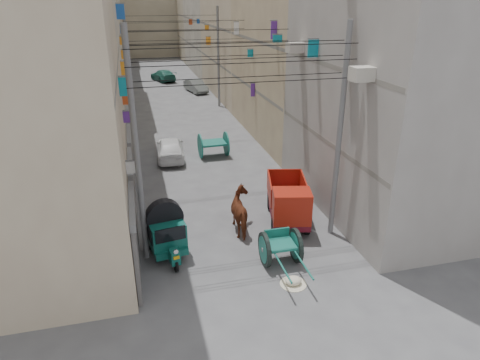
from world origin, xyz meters
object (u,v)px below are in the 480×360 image
object	(u,v)px
tonga_cart	(280,247)
distant_car_grey	(196,86)
feed_sack	(293,281)
horse	(243,212)
distant_car_white	(170,148)
distant_car_green	(163,75)
auto_rickshaw	(165,230)
mini_truck	(289,205)
second_cart	(213,144)

from	to	relation	value
tonga_cart	distant_car_grey	size ratio (longest dim) A/B	0.75
feed_sack	horse	size ratio (longest dim) A/B	0.28
horse	distant_car_white	size ratio (longest dim) A/B	0.52
feed_sack	distant_car_white	distance (m)	13.17
horse	distant_car_green	world-z (taller)	horse
auto_rickshaw	mini_truck	world-z (taller)	mini_truck
distant_car_grey	distant_car_white	bearing A→B (deg)	-116.21
horse	distant_car_white	world-z (taller)	horse
feed_sack	distant_car_green	size ratio (longest dim) A/B	0.13
second_cart	feed_sack	bearing A→B (deg)	-90.74
second_cart	horse	distance (m)	8.79
second_cart	distant_car_white	size ratio (longest dim) A/B	0.44
tonga_cart	distant_car_white	bearing A→B (deg)	103.44
horse	feed_sack	bearing A→B (deg)	99.94
tonga_cart	auto_rickshaw	bearing A→B (deg)	158.10
distant_car_grey	auto_rickshaw	bearing A→B (deg)	-113.83
auto_rickshaw	distant_car_green	xyz separation A→B (m)	(2.83, 35.01, -0.36)
mini_truck	distant_car_green	xyz separation A→B (m)	(-2.21, 34.09, -0.29)
mini_truck	horse	xyz separation A→B (m)	(-1.92, 0.02, -0.06)
distant_car_green	mini_truck	bearing A→B (deg)	76.98
distant_car_white	distant_car_grey	bearing A→B (deg)	-99.77
distant_car_white	distant_car_grey	world-z (taller)	distant_car_white
tonga_cart	second_cart	world-z (taller)	second_cart
tonga_cart	horse	distance (m)	2.61
auto_rickshaw	distant_car_green	size ratio (longest dim) A/B	0.57
auto_rickshaw	second_cart	size ratio (longest dim) A/B	1.45
auto_rickshaw	mini_truck	size ratio (longest dim) A/B	0.67
horse	auto_rickshaw	bearing A→B (deg)	15.97
second_cart	distant_car_grey	distance (m)	18.53
feed_sack	horse	bearing A→B (deg)	100.73
mini_truck	horse	distance (m)	1.92
distant_car_grey	distant_car_green	xyz separation A→B (m)	(-2.59, 6.85, 0.01)
mini_truck	distant_car_green	size ratio (longest dim) A/B	0.85
second_cart	tonga_cart	bearing A→B (deg)	-90.72
tonga_cart	distant_car_green	world-z (taller)	tonga_cart
mini_truck	distant_car_grey	world-z (taller)	mini_truck
mini_truck	distant_car_white	bearing A→B (deg)	126.74
second_cart	horse	bearing A→B (deg)	-94.97
horse	distant_car_grey	size ratio (longest dim) A/B	0.54
distant_car_green	feed_sack	bearing A→B (deg)	74.80
distant_car_grey	feed_sack	bearing A→B (deg)	-105.85
distant_car_white	distant_car_green	distance (m)	25.04
auto_rickshaw	distant_car_green	bearing A→B (deg)	76.09
auto_rickshaw	distant_car_white	distance (m)	10.09
mini_truck	feed_sack	size ratio (longest dim) A/B	6.56
auto_rickshaw	horse	size ratio (longest dim) A/B	1.22
auto_rickshaw	horse	distance (m)	3.26
auto_rickshaw	distant_car_green	world-z (taller)	auto_rickshaw
mini_truck	feed_sack	xyz separation A→B (m)	(-1.20, -3.78, -0.76)
mini_truck	distant_car_green	distance (m)	34.16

